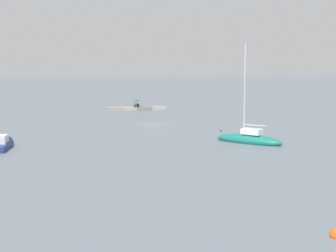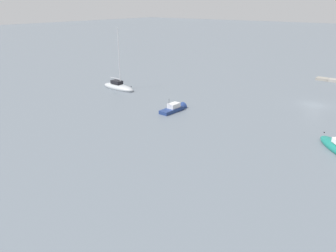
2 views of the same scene
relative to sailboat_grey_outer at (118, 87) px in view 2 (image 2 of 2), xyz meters
The scene contains 3 objects.
ground_plane 36.55m from the sailboat_grey_outer, 159.90° to the right, with size 500.00×500.00×0.00m, color slate.
sailboat_grey_outer is the anchor object (origin of this frame).
motorboat_navy_near 18.05m from the sailboat_grey_outer, 165.86° to the left, with size 1.85×5.27×2.91m.
Camera 2 is at (-13.19, 57.69, 16.36)m, focal length 35.24 mm.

